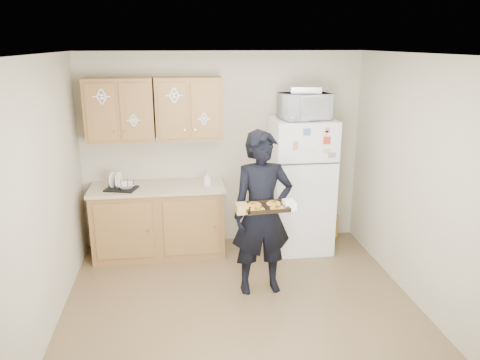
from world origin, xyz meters
The scene contains 23 objects.
floor centered at (0.00, 0.00, 0.00)m, with size 3.60×3.60×0.00m, color brown.
ceiling centered at (0.00, 0.00, 2.50)m, with size 3.60×3.60×0.00m, color silver.
wall_back centered at (0.00, 1.80, 1.25)m, with size 3.60×0.04×2.50m, color beige.
wall_front centered at (0.00, -1.80, 1.25)m, with size 3.60×0.04×2.50m, color beige.
wall_left centered at (-1.80, 0.00, 1.25)m, with size 0.04×3.60×2.50m, color beige.
wall_right centered at (1.80, 0.00, 1.25)m, with size 0.04×3.60×2.50m, color beige.
refrigerator centered at (0.95, 1.43, 0.85)m, with size 0.75×0.70×1.70m, color white.
base_cabinet centered at (-0.85, 1.48, 0.43)m, with size 1.60×0.60×0.86m, color brown.
countertop centered at (-0.85, 1.48, 0.88)m, with size 1.64×0.64×0.04m, color #C1AA94.
upper_cab_left centered at (-1.25, 1.61, 1.83)m, with size 0.80×0.33×0.75m, color brown.
upper_cab_right centered at (-0.43, 1.61, 1.83)m, with size 0.80×0.33×0.75m, color brown.
cereal_box centered at (1.47, 1.67, 0.16)m, with size 0.20×0.07×0.32m, color gold.
person centered at (0.27, 0.41, 0.88)m, with size 0.64×0.42×1.76m, color black.
baking_tray centered at (0.24, 0.11, 1.05)m, with size 0.42×0.31×0.04m, color black.
pizza_front_left centered at (0.15, 0.03, 1.07)m, with size 0.14×0.14×0.02m, color orange.
pizza_front_right centered at (0.35, 0.04, 1.07)m, with size 0.14×0.14×0.02m, color orange.
pizza_back_left centered at (0.14, 0.17, 1.07)m, with size 0.14×0.14×0.02m, color orange.
pizza_back_right centered at (0.34, 0.18, 1.07)m, with size 0.14×0.14×0.02m, color orange.
microwave centered at (0.95, 1.38, 1.86)m, with size 0.57×0.39×0.32m, color white.
foil_pan centered at (0.96, 1.41, 2.05)m, with size 0.36×0.25×0.08m, color silver.
dish_rack centered at (-1.27, 1.39, 0.97)m, with size 0.35×0.26×0.14m, color black.
bowl centered at (-1.22, 1.39, 0.94)m, with size 0.22×0.22×0.05m, color white.
soap_bottle centered at (-0.24, 1.43, 0.99)m, with size 0.08×0.08×0.17m, color white.
Camera 1 is at (-0.58, -4.10, 2.60)m, focal length 35.00 mm.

